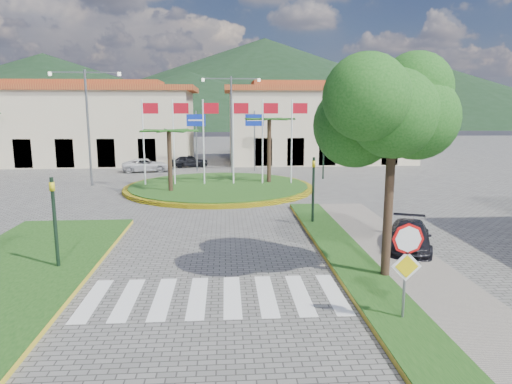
{
  "coord_description": "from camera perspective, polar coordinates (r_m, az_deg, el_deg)",
  "views": [
    {
      "loc": [
        0.45,
        -8.55,
        5.4
      ],
      "look_at": [
        1.57,
        8.0,
        2.35
      ],
      "focal_mm": 32.0,
      "sensor_mm": 36.0,
      "label": 1
    }
  ],
  "objects": [
    {
      "name": "car_dark_a",
      "position": [
        42.92,
        -8.34,
        3.87
      ],
      "size": [
        3.65,
        1.99,
        1.18
      ],
      "primitive_type": "imported",
      "rotation": [
        0.0,
        0.0,
        1.75
      ],
      "color": "black",
      "rests_on": "ground"
    },
    {
      "name": "car_dark_b",
      "position": [
        43.67,
        0.27,
        4.06
      ],
      "size": [
        3.5,
        1.45,
        1.12
      ],
      "primitive_type": "imported",
      "rotation": [
        0.0,
        0.0,
        1.65
      ],
      "color": "black",
      "rests_on": "ground"
    },
    {
      "name": "street_lamp_west",
      "position": [
        33.9,
        -20.28,
        8.26
      ],
      "size": [
        4.8,
        0.16,
        8.0
      ],
      "color": "slate",
      "rests_on": "ground"
    },
    {
      "name": "direction_sign_west",
      "position": [
        39.64,
        -7.48,
        7.63
      ],
      "size": [
        1.6,
        0.14,
        5.2
      ],
      "color": "slate",
      "rests_on": "ground"
    },
    {
      "name": "direction_sign_east",
      "position": [
        39.64,
        -0.18,
        7.72
      ],
      "size": [
        1.6,
        0.14,
        5.2
      ],
      "color": "slate",
      "rests_on": "ground"
    },
    {
      "name": "car_side_right",
      "position": [
        18.58,
        18.66,
        -5.31
      ],
      "size": [
        2.73,
        4.02,
        1.08
      ],
      "primitive_type": "imported",
      "rotation": [
        0.0,
        0.0,
        -0.36
      ],
      "color": "black",
      "rests_on": "ground"
    },
    {
      "name": "traffic_light_far",
      "position": [
        35.53,
        8.44,
        4.72
      ],
      "size": [
        0.18,
        0.15,
        3.2
      ],
      "color": "black",
      "rests_on": "ground"
    },
    {
      "name": "stop_sign",
      "position": [
        11.97,
        18.33,
        -7.69
      ],
      "size": [
        0.8,
        0.11,
        2.65
      ],
      "color": "slate",
      "rests_on": "ground"
    },
    {
      "name": "hill_far_mid",
      "position": [
        169.45,
        1.09,
        13.67
      ],
      "size": [
        180.0,
        180.0,
        30.0
      ],
      "primitive_type": "cone",
      "color": "black",
      "rests_on": "ground"
    },
    {
      "name": "crosswalk",
      "position": [
        13.67,
        -5.58,
        -12.89
      ],
      "size": [
        8.0,
        3.0,
        0.01
      ],
      "primitive_type": "cube",
      "color": "silver",
      "rests_on": "ground"
    },
    {
      "name": "hill_far_west",
      "position": [
        158.66,
        -24.86,
        11.51
      ],
      "size": [
        140.0,
        140.0,
        22.0
      ],
      "primitive_type": "cone",
      "color": "black",
      "rests_on": "ground"
    },
    {
      "name": "hill_far_east",
      "position": [
        159.55,
        22.4,
        10.95
      ],
      "size": [
        120.0,
        120.0,
        18.0
      ],
      "primitive_type": "cone",
      "color": "black",
      "rests_on": "ground"
    },
    {
      "name": "verge_right",
      "position": [
        12.59,
        17.37,
        -15.05
      ],
      "size": [
        1.6,
        28.0,
        0.18
      ],
      "primitive_type": "cube",
      "color": "#184012",
      "rests_on": "ground"
    },
    {
      "name": "ground",
      "position": [
        10.12,
        -6.27,
        -21.91
      ],
      "size": [
        160.0,
        160.0,
        0.0
      ],
      "primitive_type": "plane",
      "color": "#5B5956",
      "rests_on": "ground"
    },
    {
      "name": "traffic_light_left",
      "position": [
        16.44,
        -23.9,
        -2.64
      ],
      "size": [
        0.15,
        0.18,
        3.2
      ],
      "color": "black",
      "rests_on": "ground"
    },
    {
      "name": "deciduous_tree",
      "position": [
        14.46,
        16.79,
        9.08
      ],
      "size": [
        3.6,
        3.6,
        6.8
      ],
      "color": "black",
      "rests_on": "ground"
    },
    {
      "name": "traffic_light_right",
      "position": [
        21.23,
        7.18,
        0.96
      ],
      "size": [
        0.15,
        0.18,
        3.2
      ],
      "color": "black",
      "rests_on": "ground"
    },
    {
      "name": "white_van",
      "position": [
        40.51,
        -13.56,
        3.28
      ],
      "size": [
        4.35,
        2.58,
        1.13
      ],
      "primitive_type": "imported",
      "rotation": [
        0.0,
        0.0,
        1.75
      ],
      "color": "silver",
      "rests_on": "ground"
    },
    {
      "name": "hill_near_back",
      "position": [
        138.97,
        -8.35,
        11.39
      ],
      "size": [
        110.0,
        110.0,
        16.0
      ],
      "primitive_type": "cone",
      "color": "black",
      "rests_on": "ground"
    },
    {
      "name": "median_left",
      "position": [
        16.98,
        -28.18,
        -9.1
      ],
      "size": [
        5.0,
        14.0,
        0.18
      ],
      "primitive_type": "cube",
      "color": "#184012",
      "rests_on": "ground"
    },
    {
      "name": "sidewalk_right",
      "position": [
        13.06,
        22.44,
        -14.5
      ],
      "size": [
        4.0,
        28.0,
        0.15
      ],
      "primitive_type": "cube",
      "color": "gray",
      "rests_on": "ground"
    },
    {
      "name": "building_left",
      "position": [
        48.76,
        -21.33,
        7.96
      ],
      "size": [
        23.32,
        9.54,
        8.05
      ],
      "color": "beige",
      "rests_on": "ground"
    },
    {
      "name": "building_right",
      "position": [
        47.54,
        7.8,
        8.53
      ],
      "size": [
        19.08,
        9.54,
        8.05
      ],
      "color": "beige",
      "rests_on": "ground"
    },
    {
      "name": "street_lamp_centre",
      "position": [
        38.56,
        -3.1,
        9.06
      ],
      "size": [
        4.8,
        0.16,
        8.0
      ],
      "color": "slate",
      "rests_on": "ground"
    },
    {
      "name": "roundabout_island",
      "position": [
        31.0,
        -4.64,
        0.68
      ],
      "size": [
        12.7,
        12.7,
        6.0
      ],
      "color": "yellow",
      "rests_on": "ground"
    }
  ]
}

